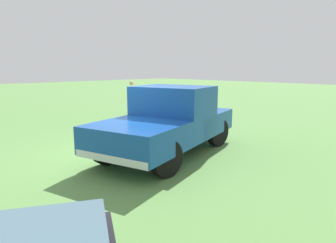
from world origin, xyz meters
The scene contains 4 objects.
ground_plane centered at (0.00, 0.00, 0.00)m, with size 80.00×80.00×0.00m, color #5B8C47.
pickup_truck centered at (-1.00, 0.84, 0.95)m, with size 5.08×3.11×1.83m.
person_bystander centered at (-4.60, -5.40, 0.93)m, with size 0.34×0.33×1.66m.
person_visitor centered at (-3.47, -2.65, 0.89)m, with size 0.45×0.45×1.59m.
Camera 1 is at (4.68, 6.42, 2.33)m, focal length 31.87 mm.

